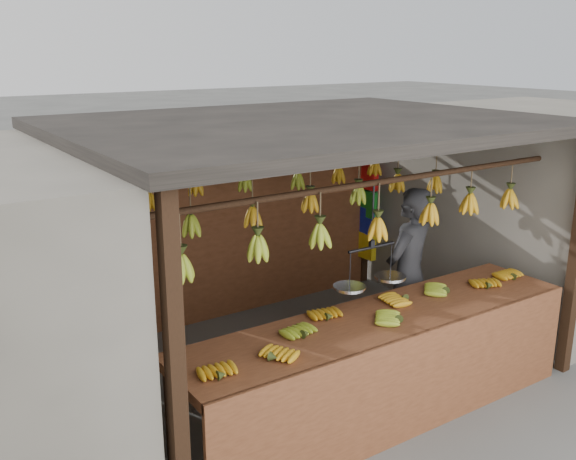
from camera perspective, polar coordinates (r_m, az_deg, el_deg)
ground at (r=6.50m, az=1.50°, el=-11.71°), size 80.00×80.00×0.00m
stall at (r=6.12m, az=-0.15°, el=6.12°), size 4.30×3.30×2.40m
neighbor_right at (r=8.58m, az=21.63°, el=2.25°), size 3.00×3.00×2.30m
counter at (r=5.32m, az=9.21°, el=-9.91°), size 3.64×0.83×0.96m
hanging_bananas at (r=5.91m, az=1.57°, el=2.44°), size 3.62×2.25×0.39m
balance_scale at (r=5.25m, az=7.35°, el=-4.12°), size 0.68×0.25×0.84m
vendor at (r=6.39m, az=10.65°, el=-3.94°), size 0.73×0.58×1.74m
bag_bundles at (r=8.27m, az=7.15°, el=1.60°), size 0.08×0.26×1.26m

